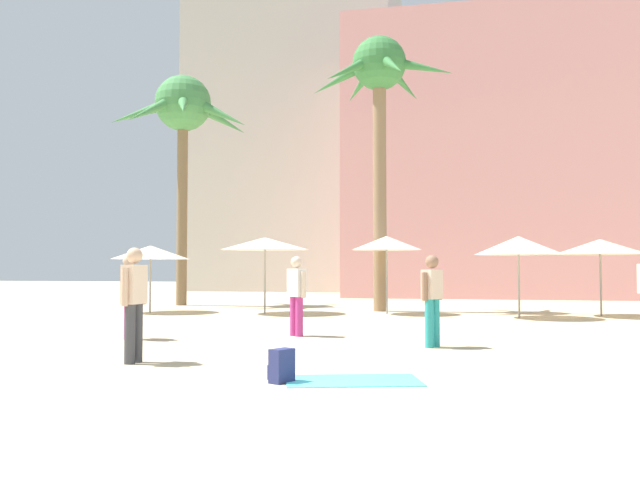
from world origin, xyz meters
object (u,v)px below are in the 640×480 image
(palm_tree_left, at_px, (379,87))
(cafe_umbrella_1, at_px, (151,252))
(cafe_umbrella_3, at_px, (600,247))
(person_near_right, at_px, (129,293))
(person_mid_right, at_px, (432,297))
(person_mid_center, at_px, (134,299))
(person_near_left, at_px, (296,292))
(backpack, at_px, (281,366))
(cafe_umbrella_0, at_px, (265,244))
(cafe_umbrella_2, at_px, (518,245))
(cafe_umbrella_4, at_px, (387,243))
(palm_tree_far_left, at_px, (183,115))
(beach_towel, at_px, (353,380))

(palm_tree_left, relative_size, cafe_umbrella_1, 3.68)
(cafe_umbrella_3, xyz_separation_m, person_near_right, (-10.56, -8.76, -1.13))
(person_mid_right, bearing_deg, person_mid_center, 64.40)
(person_near_right, relative_size, person_near_left, 1.01)
(person_near_left, bearing_deg, cafe_umbrella_1, -93.57)
(person_near_right, xyz_separation_m, person_near_left, (3.15, 1.31, -0.01))
(person_mid_center, bearing_deg, backpack, -19.68)
(cafe_umbrella_3, xyz_separation_m, person_mid_center, (-8.84, -11.83, -1.11))
(person_mid_center, bearing_deg, person_mid_right, 39.32)
(cafe_umbrella_0, height_order, cafe_umbrella_2, cafe_umbrella_0)
(cafe_umbrella_2, bearing_deg, cafe_umbrella_4, 166.97)
(cafe_umbrella_2, distance_m, person_mid_center, 12.51)
(person_mid_right, bearing_deg, palm_tree_left, -47.87)
(palm_tree_far_left, xyz_separation_m, cafe_umbrella_4, (8.28, -3.21, -5.20))
(palm_tree_left, relative_size, person_near_left, 5.52)
(cafe_umbrella_4, height_order, person_mid_center, cafe_umbrella_4)
(cafe_umbrella_0, relative_size, person_mid_right, 1.68)
(palm_tree_left, relative_size, cafe_umbrella_4, 3.80)
(cafe_umbrella_0, bearing_deg, palm_tree_left, 28.40)
(person_mid_right, bearing_deg, cafe_umbrella_3, -87.26)
(cafe_umbrella_4, distance_m, person_mid_right, 8.90)
(person_mid_center, relative_size, person_near_left, 1.04)
(cafe_umbrella_0, xyz_separation_m, person_mid_right, (5.57, -8.05, -1.29))
(cafe_umbrella_1, distance_m, person_near_right, 8.36)
(palm_tree_left, distance_m, backpack, 15.84)
(palm_tree_far_left, bearing_deg, palm_tree_left, -13.82)
(person_near_left, bearing_deg, cafe_umbrella_3, 175.95)
(cafe_umbrella_4, bearing_deg, person_near_left, -98.65)
(palm_tree_far_left, xyz_separation_m, cafe_umbrella_3, (14.60, -2.96, -5.35))
(palm_tree_far_left, bearing_deg, person_near_left, -55.41)
(palm_tree_far_left, xyz_separation_m, cafe_umbrella_2, (12.18, -4.11, -5.33))
(cafe_umbrella_3, relative_size, cafe_umbrella_4, 1.08)
(palm_tree_left, height_order, cafe_umbrella_4, palm_tree_left)
(person_mid_right, bearing_deg, person_near_right, 28.76)
(cafe_umbrella_1, bearing_deg, person_mid_right, -39.65)
(cafe_umbrella_3, height_order, backpack, cafe_umbrella_3)
(cafe_umbrella_0, distance_m, beach_towel, 12.98)
(cafe_umbrella_1, xyz_separation_m, backpack, (7.65, -11.87, -1.73))
(cafe_umbrella_2, height_order, beach_towel, cafe_umbrella_2)
(palm_tree_left, xyz_separation_m, person_mid_center, (-2.14, -12.85, -6.56))
(palm_tree_left, distance_m, person_near_left, 10.76)
(cafe_umbrella_2, bearing_deg, palm_tree_left, 153.09)
(cafe_umbrella_4, relative_size, person_near_right, 1.44)
(palm_tree_left, distance_m, cafe_umbrella_1, 9.34)
(person_near_left, bearing_deg, person_mid_center, 22.83)
(backpack, relative_size, person_near_left, 0.25)
(person_near_right, distance_m, person_near_left, 3.41)
(cafe_umbrella_0, xyz_separation_m, cafe_umbrella_4, (3.79, 0.58, 0.01))
(cafe_umbrella_1, bearing_deg, beach_towel, -53.67)
(palm_tree_left, bearing_deg, person_near_right, -111.58)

